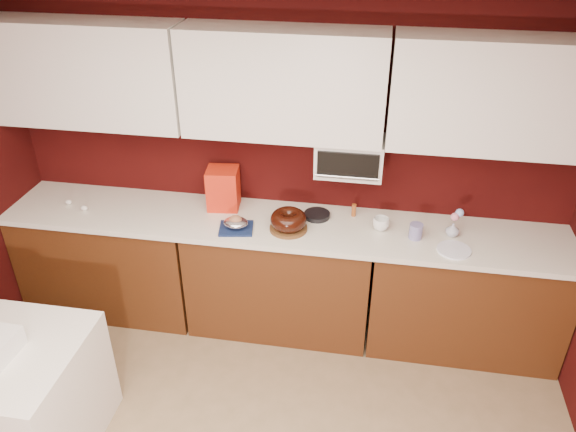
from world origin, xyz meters
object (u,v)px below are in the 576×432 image
(toaster_oven, at_px, (350,156))
(bundt_cake, at_px, (288,220))
(flower_vase, at_px, (453,229))
(dining_table, at_px, (4,396))
(pandoro_box, at_px, (223,188))
(coffee_mug, at_px, (381,223))
(blue_jar, at_px, (416,231))
(foil_ham_nest, at_px, (236,223))

(toaster_oven, height_order, bundt_cake, toaster_oven)
(flower_vase, bearing_deg, dining_table, -151.99)
(dining_table, height_order, pandoro_box, pandoro_box)
(coffee_mug, relative_size, flower_vase, 1.01)
(pandoro_box, bearing_deg, toaster_oven, -5.79)
(dining_table, relative_size, pandoro_box, 3.29)
(flower_vase, bearing_deg, blue_jar, -163.71)
(toaster_oven, distance_m, foil_ham_nest, 0.90)
(dining_table, distance_m, blue_jar, 2.73)
(foil_ham_nest, distance_m, coffee_mug, 0.99)
(coffee_mug, height_order, blue_jar, coffee_mug)
(bundt_cake, distance_m, blue_jar, 0.86)
(dining_table, height_order, coffee_mug, coffee_mug)
(foil_ham_nest, height_order, blue_jar, blue_jar)
(blue_jar, bearing_deg, pandoro_box, 171.91)
(dining_table, distance_m, bundt_cake, 2.03)
(pandoro_box, relative_size, blue_jar, 2.85)
(dining_table, bearing_deg, foil_ham_nest, 47.02)
(dining_table, relative_size, bundt_cake, 4.02)
(toaster_oven, relative_size, blue_jar, 4.23)
(foil_ham_nest, distance_m, pandoro_box, 0.35)
(dining_table, bearing_deg, blue_jar, 29.13)
(dining_table, bearing_deg, pandoro_box, 57.45)
(blue_jar, bearing_deg, foil_ham_nest, -175.35)
(blue_jar, relative_size, flower_vase, 0.98)
(flower_vase, bearing_deg, toaster_oven, 169.52)
(dining_table, height_order, flower_vase, flower_vase)
(foil_ham_nest, bearing_deg, toaster_oven, 22.61)
(foil_ham_nest, height_order, flower_vase, flower_vase)
(bundt_cake, xyz_separation_m, foil_ham_nest, (-0.36, -0.06, -0.02))
(pandoro_box, distance_m, blue_jar, 1.39)
(foil_ham_nest, height_order, coffee_mug, coffee_mug)
(dining_table, relative_size, blue_jar, 9.40)
(dining_table, bearing_deg, flower_vase, 28.01)
(toaster_oven, height_order, dining_table, toaster_oven)
(dining_table, relative_size, flower_vase, 9.22)
(dining_table, height_order, bundt_cake, bundt_cake)
(foil_ham_nest, bearing_deg, bundt_cake, 9.31)
(blue_jar, bearing_deg, bundt_cake, -177.30)
(foil_ham_nest, distance_m, flower_vase, 1.47)
(toaster_oven, relative_size, pandoro_box, 1.48)
(toaster_oven, relative_size, bundt_cake, 1.81)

